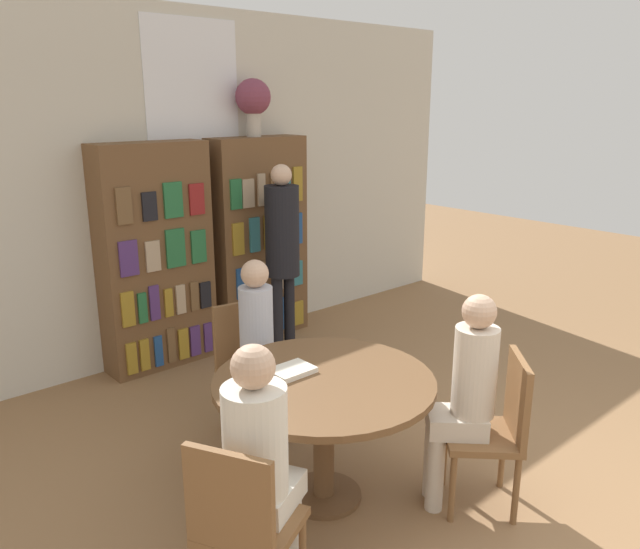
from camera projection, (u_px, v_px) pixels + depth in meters
The scene contains 13 objects.
wall_back at pixel (196, 184), 5.56m from camera, with size 6.40×0.07×3.00m.
bookshelf_left at pixel (156, 258), 5.23m from camera, with size 0.94×0.34×1.91m.
bookshelf_right at pixel (259, 240), 5.91m from camera, with size 0.94×0.34×1.91m.
flower_vase at pixel (253, 100), 5.56m from camera, with size 0.32×0.32×0.51m.
reading_table at pixel (324, 398), 3.46m from camera, with size 1.24×1.24×0.75m.
chair_near_camera at pixel (242, 523), 2.64m from camera, with size 0.54×0.54×0.90m.
chair_left_side at pixel (248, 361), 4.28m from camera, with size 0.46×0.46×0.90m.
chair_far_side at pixel (496, 425), 3.44m from camera, with size 0.57×0.57×0.90m.
seated_reader_left at pixel (260, 344), 4.07m from camera, with size 0.27×0.37×1.25m.
seated_reader_right at pixel (465, 391), 3.40m from camera, with size 0.39×0.39×1.25m.
seated_reader_back at pixel (260, 455), 2.74m from camera, with size 0.42×0.40×1.26m.
librarian_standing at pixel (282, 240), 5.46m from camera, with size 0.30×0.57×1.71m.
open_book_on_table at pixel (292, 371), 3.50m from camera, with size 0.24×0.18×0.03m.
Camera 1 is at (-2.85, -1.05, 2.24)m, focal length 35.00 mm.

